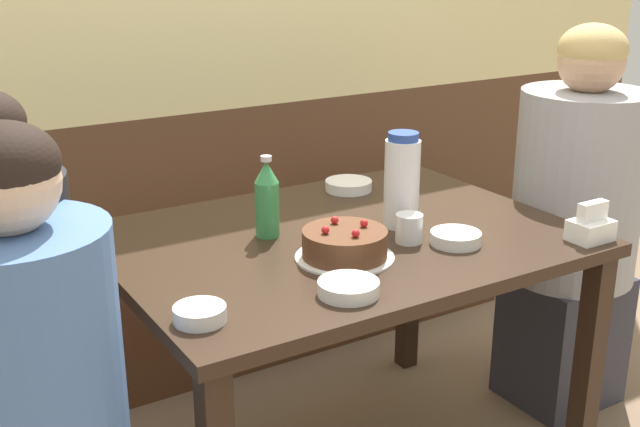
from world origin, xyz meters
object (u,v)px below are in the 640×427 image
bench_seat (218,302)px  water_pitcher (402,181)px  person_pale_blue_shirt (16,396)px  soju_bottle (267,198)px  bowl_sauce_shallow (200,314)px  bowl_rice_small (456,238)px  bowl_side_dish (349,185)px  glass_water_tall (409,228)px  person_grey_tee (574,221)px  napkin_holder (591,226)px  birthday_cake (345,245)px  bowl_soup_white (348,288)px

bench_seat → water_pitcher: bearing=-78.3°
bench_seat → person_pale_blue_shirt: (-0.87, -0.89, 0.35)m
soju_bottle → bowl_sauce_shallow: (-0.36, -0.37, -0.09)m
bowl_sauce_shallow → person_pale_blue_shirt: bearing=147.5°
bowl_rice_small → bowl_side_dish: bearing=87.5°
glass_water_tall → person_grey_tee: 0.77m
soju_bottle → bowl_sauce_shallow: size_ratio=1.98×
napkin_holder → bowl_rice_small: bearing=152.8°
person_grey_tee → bench_seat: bearing=-45.2°
bench_seat → person_pale_blue_shirt: bearing=-134.1°
glass_water_tall → bowl_sauce_shallow: bearing=-167.8°
birthday_cake → person_pale_blue_shirt: size_ratio=0.20×
bowl_rice_small → napkin_holder: bearing=-27.2°
napkin_holder → bowl_sauce_shallow: (-1.06, 0.10, -0.02)m
bowl_soup_white → bowl_sauce_shallow: bearing=171.3°
bench_seat → bowl_soup_white: (-0.19, -1.16, 0.55)m
person_pale_blue_shirt → glass_water_tall: bearing=-4.5°
bowl_soup_white → bowl_side_dish: bearing=56.5°
bowl_sauce_shallow → glass_water_tall: size_ratio=1.46×
birthday_cake → bowl_sauce_shallow: (-0.44, -0.13, -0.02)m
bowl_soup_white → bowl_rice_small: (0.41, 0.12, 0.00)m
bench_seat → water_pitcher: size_ratio=9.36×
bowl_side_dish → person_pale_blue_shirt: bearing=-160.8°
bench_seat → soju_bottle: 0.99m
napkin_holder → bowl_soup_white: size_ratio=0.80×
person_pale_blue_shirt → bowl_soup_white: bearing=-21.7°
soju_bottle → water_pitcher: bearing=-19.2°
bowl_side_dish → napkin_holder: bearing=-67.3°
glass_water_tall → person_grey_tee: bearing=7.5°
bowl_soup_white → bowl_sauce_shallow: 0.34m
bench_seat → bowl_sauce_shallow: 1.34m
birthday_cake → water_pitcher: bearing=24.6°
bowl_soup_white → person_pale_blue_shirt: 0.75m
bowl_side_dish → person_grey_tee: size_ratio=0.12×
bowl_rice_small → bowl_side_dish: same height
soju_bottle → bowl_side_dish: size_ratio=1.49×
person_grey_tee → bowl_soup_white: bearing=15.2°
napkin_holder → person_pale_blue_shirt: bearing=167.3°
bowl_rice_small → bowl_sauce_shallow: same height
soju_bottle → napkin_holder: size_ratio=1.98×
birthday_cake → bowl_soup_white: bearing=-121.0°
birthday_cake → napkin_holder: size_ratio=2.24×
water_pitcher → bowl_rice_small: size_ratio=1.99×
napkin_holder → person_grey_tee: (0.34, 0.34, -0.15)m
bowl_soup_white → bowl_side_dish: 0.78m
bench_seat → person_grey_tee: bearing=-45.2°
bowl_sauce_shallow → person_grey_tee: person_grey_tee is taller
soju_bottle → person_grey_tee: bearing=-7.4°
bench_seat → napkin_holder: size_ratio=22.28×
water_pitcher → bowl_rice_small: water_pitcher is taller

